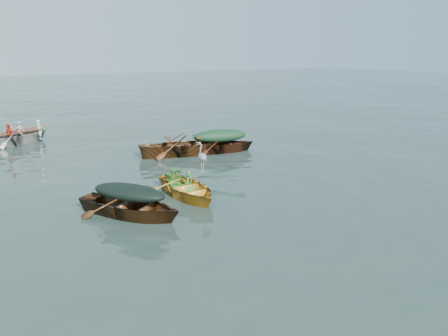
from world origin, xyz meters
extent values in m
plane|color=#2C3D36|center=(0.00, 0.00, 0.00)|extent=(140.00, 140.00, 0.00)
imported|color=#BD7324|center=(-1.38, 0.64, 0.00)|extent=(1.62, 3.47, 0.93)
imported|color=#452910|center=(-3.27, -0.01, 0.00)|extent=(3.32, 3.87, 0.94)
imported|color=#461C10|center=(2.22, 5.06, 0.00)|extent=(4.27, 2.04, 0.94)
imported|color=brown|center=(0.70, 5.36, 0.00)|extent=(5.05, 2.51, 1.16)
imported|color=beige|center=(-4.88, 11.04, 0.00)|extent=(4.51, 3.07, 1.05)
ellipsoid|color=black|center=(-3.27, -0.01, 0.67)|extent=(1.83, 2.13, 0.40)
ellipsoid|color=#163723|center=(2.22, 5.06, 0.73)|extent=(2.35, 1.12, 0.52)
imported|color=#27721D|center=(-1.37, 1.19, 0.77)|extent=(0.74, 0.93, 0.60)
imported|color=silver|center=(-4.88, 11.04, 0.90)|extent=(3.27, 2.39, 0.76)
camera|label=1|loc=(-6.41, -10.16, 4.07)|focal=35.00mm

